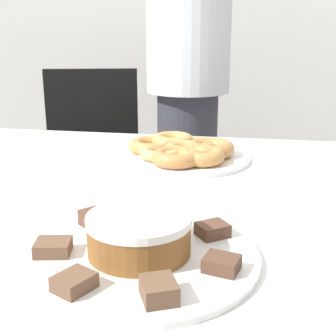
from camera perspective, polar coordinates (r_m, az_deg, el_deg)
table at (r=1.02m, az=-3.44°, el=-7.43°), size 1.41×1.10×0.75m
person_standing at (r=1.82m, az=2.46°, el=11.58°), size 0.32×0.32×1.72m
office_chair_left at (r=2.00m, az=-9.22°, el=-2.16°), size 0.53×0.53×0.91m
plate_cake at (r=0.72m, az=-3.48°, el=-10.59°), size 0.36×0.36×0.01m
plate_donuts at (r=1.23m, az=2.00°, el=1.27°), size 0.34×0.34×0.01m
frosted_cake at (r=0.71m, az=-3.53°, el=-8.05°), size 0.16×0.16×0.06m
lamington_0 at (r=0.81m, az=-8.98°, el=-6.10°), size 0.06×0.06×0.03m
lamington_1 at (r=0.73m, az=-13.84°, el=-9.36°), size 0.06×0.05×0.02m
lamington_2 at (r=0.63m, az=-11.36°, el=-13.49°), size 0.06×0.06×0.02m
lamington_3 at (r=0.60m, az=-1.12°, el=-14.64°), size 0.06×0.06×0.03m
lamington_4 at (r=0.67m, az=6.55°, el=-11.51°), size 0.06×0.05×0.02m
lamington_5 at (r=0.77m, az=5.45°, el=-7.50°), size 0.06×0.06×0.02m
lamington_6 at (r=0.83m, az=-1.18°, el=-5.40°), size 0.04×0.05×0.03m
donut_0 at (r=1.23m, az=2.01°, el=2.24°), size 0.11×0.11×0.03m
donut_1 at (r=1.21m, az=-1.03°, el=1.89°), size 0.11×0.11×0.03m
donut_2 at (r=1.15m, az=1.01°, el=1.33°), size 0.12×0.12×0.04m
donut_3 at (r=1.17m, az=4.06°, el=1.49°), size 0.12×0.12×0.04m
donut_4 at (r=1.23m, az=5.16°, el=2.37°), size 0.13×0.13×0.04m
donut_5 at (r=1.29m, az=3.71°, el=2.83°), size 0.10×0.10×0.03m
donut_6 at (r=1.32m, az=0.55°, el=3.33°), size 0.12×0.12×0.04m
donut_7 at (r=1.27m, az=-1.99°, el=2.76°), size 0.13×0.13×0.03m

